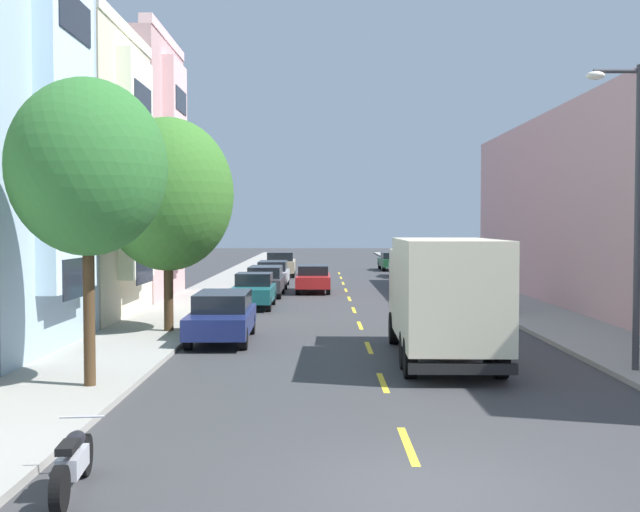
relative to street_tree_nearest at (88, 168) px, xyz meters
name	(u,v)px	position (x,y,z in m)	size (l,w,h in m)	color
ground_plane	(347,293)	(6.40, 23.97, -4.82)	(160.00, 160.00, 0.00)	#38383A
sidewalk_left	(207,295)	(-0.70, 21.97, -4.75)	(3.20, 120.00, 0.14)	#99968E
sidewalk_right	(490,295)	(13.50, 21.97, -4.75)	(3.20, 120.00, 0.14)	#99968E
lane_centerline_dashes	(352,304)	(6.40, 18.47, -4.82)	(0.14, 47.20, 0.01)	yellow
townhouse_fourth_rose	(68,172)	(-7.26, 20.75, 1.35)	(10.73, 7.77, 12.74)	#CC9E9E
street_tree_nearest	(88,168)	(0.00, 0.00, 0.00)	(3.38, 3.38, 6.59)	#47331E
street_tree_second	(168,194)	(0.00, 8.62, -0.22)	(4.29, 4.29, 6.97)	#47331E
street_lamp	(632,195)	(12.36, 1.77, -0.52)	(1.35, 0.28, 7.23)	#38383D
delivery_box_truck	(443,291)	(8.20, 3.75, -2.96)	(2.57, 7.38, 3.24)	beige
parked_wagon_silver	(273,273)	(2.20, 28.19, -4.02)	(1.83, 4.71, 1.50)	#B2B5BA
parked_pickup_champagne	(281,265)	(2.19, 37.46, -3.99)	(2.10, 5.34, 1.73)	tan
parked_sedan_white	(404,266)	(10.86, 37.07, -4.07)	(1.83, 4.51, 1.43)	silver
parked_pickup_sky	(418,272)	(10.75, 28.59, -3.99)	(2.05, 5.32, 1.73)	#7A9EC6
parked_wagon_charcoal	(265,280)	(2.17, 22.46, -4.02)	(1.85, 4.71, 1.50)	#333338
parked_wagon_navy	(222,315)	(1.93, 7.28, -4.02)	(1.91, 4.73, 1.50)	navy
parked_sedan_forest	(392,261)	(10.70, 44.80, -4.07)	(1.92, 4.55, 1.43)	#194C28
parked_hatchback_teal	(254,291)	(2.06, 16.85, -4.06)	(1.77, 4.01, 1.50)	#195B60
parked_wagon_orange	(461,292)	(10.86, 15.53, -4.02)	(1.92, 4.74, 1.50)	orange
moving_red_sedan	(313,278)	(4.60, 24.73, -4.07)	(1.80, 4.50, 1.43)	#AD1E1E
parked_motorcycle	(73,463)	(1.65, -6.24, -4.41)	(0.62, 2.05, 0.90)	black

